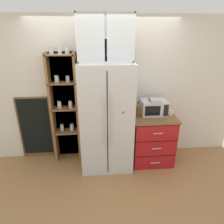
# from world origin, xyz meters

# --- Properties ---
(ground_plane) EXTENTS (10.69, 10.69, 0.00)m
(ground_plane) POSITION_xyz_m (0.00, 0.00, 0.00)
(ground_plane) COLOR #9E7042
(wall_back_cream) EXTENTS (4.99, 0.10, 2.55)m
(wall_back_cream) POSITION_xyz_m (0.00, 0.40, 1.27)
(wall_back_cream) COLOR silver
(wall_back_cream) RESTS_ON ground
(refrigerator) EXTENTS (0.87, 0.73, 1.85)m
(refrigerator) POSITION_xyz_m (0.00, -0.00, 0.93)
(refrigerator) COLOR silver
(refrigerator) RESTS_ON ground
(pantry_shelf_column) EXTENTS (0.52, 0.29, 2.07)m
(pantry_shelf_column) POSITION_xyz_m (-0.71, 0.29, 1.04)
(pantry_shelf_column) COLOR brown
(pantry_shelf_column) RESTS_ON ground
(counter_cabinet) EXTENTS (0.75, 0.66, 0.92)m
(counter_cabinet) POSITION_xyz_m (0.83, 0.04, 0.46)
(counter_cabinet) COLOR #A8161C
(counter_cabinet) RESTS_ON ground
(microwave) EXTENTS (0.44, 0.33, 0.26)m
(microwave) POSITION_xyz_m (0.84, 0.08, 1.05)
(microwave) COLOR silver
(microwave) RESTS_ON counter_cabinet
(coffee_maker) EXTENTS (0.17, 0.20, 0.31)m
(coffee_maker) POSITION_xyz_m (0.83, 0.04, 1.07)
(coffee_maker) COLOR #B7B7BC
(coffee_maker) RESTS_ON counter_cabinet
(mug_cream) EXTENTS (0.11, 0.07, 0.10)m
(mug_cream) POSITION_xyz_m (1.13, 0.01, 0.96)
(mug_cream) COLOR silver
(mug_cream) RESTS_ON counter_cabinet
(bottle_amber) EXTENTS (0.06, 0.06, 0.27)m
(bottle_amber) POSITION_xyz_m (0.55, 0.02, 1.03)
(bottle_amber) COLOR brown
(bottle_amber) RESTS_ON counter_cabinet
(upper_cabinet) EXTENTS (0.83, 0.32, 0.68)m
(upper_cabinet) POSITION_xyz_m (0.00, 0.04, 2.19)
(upper_cabinet) COLOR silver
(upper_cabinet) RESTS_ON refrigerator
(chalkboard_menu) EXTENTS (0.60, 0.04, 1.21)m
(chalkboard_menu) POSITION_xyz_m (-1.30, 0.33, 0.61)
(chalkboard_menu) COLOR brown
(chalkboard_menu) RESTS_ON ground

